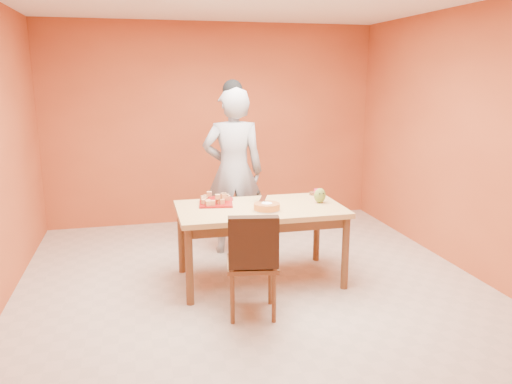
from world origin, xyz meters
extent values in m
plane|color=#BDB3A1|center=(0.00, 0.00, 0.00)|extent=(5.00, 5.00, 0.00)
plane|color=#C0572C|center=(0.00, 2.50, 1.35)|extent=(4.50, 0.00, 4.50)
plane|color=#C0572C|center=(2.25, 0.00, 1.35)|extent=(0.00, 5.00, 5.00)
cube|color=tan|center=(0.10, 0.25, 0.73)|extent=(1.60, 0.90, 0.05)
cube|color=brown|center=(0.10, 0.25, 0.66)|extent=(1.48, 0.78, 0.10)
cylinder|color=brown|center=(-0.64, -0.14, 0.35)|extent=(0.07, 0.07, 0.71)
cylinder|color=brown|center=(-0.64, 0.64, 0.35)|extent=(0.07, 0.07, 0.71)
cylinder|color=brown|center=(0.84, -0.14, 0.35)|extent=(0.07, 0.07, 0.71)
cylinder|color=brown|center=(0.84, 0.64, 0.35)|extent=(0.07, 0.07, 0.71)
imported|color=gray|center=(0.01, 1.15, 0.94)|extent=(0.73, 0.52, 1.88)
cube|color=maroon|center=(-0.30, 0.44, 0.77)|extent=(0.36, 0.36, 0.02)
cylinder|color=maroon|center=(-0.24, 0.60, 0.77)|extent=(0.36, 0.36, 0.02)
cylinder|color=white|center=(0.13, 0.10, 0.77)|extent=(0.31, 0.31, 0.01)
cylinder|color=gold|center=(0.13, 0.10, 0.80)|extent=(0.29, 0.29, 0.06)
cube|color=silver|center=(0.14, 0.28, 0.84)|extent=(0.15, 0.28, 0.01)
ellipsoid|color=olive|center=(0.72, 0.26, 0.83)|extent=(0.13, 0.11, 0.15)
cylinder|color=#DA2056|center=(0.76, 0.45, 0.81)|extent=(0.08, 0.08, 0.10)
cylinder|color=#391A0F|center=(0.78, 0.60, 0.77)|extent=(0.10, 0.10, 0.03)
camera|label=1|loc=(-1.03, -4.30, 2.00)|focal=35.00mm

